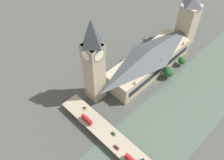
{
  "coord_description": "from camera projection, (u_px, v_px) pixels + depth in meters",
  "views": [
    {
      "loc": [
        -78.43,
        136.84,
        176.54
      ],
      "look_at": [
        21.65,
        36.57,
        16.44
      ],
      "focal_mm": 40.0,
      "sensor_mm": 36.0,
      "label": 1
    }
  ],
  "objects": [
    {
      "name": "ground_plane",
      "position": [
        156.0,
        83.0,
        233.11
      ],
      "size": [
        600.0,
        600.0,
        0.0
      ],
      "primitive_type": "plane",
      "color": "#424442"
    },
    {
      "name": "river_water",
      "position": [
        187.0,
        104.0,
        216.77
      ],
      "size": [
        57.32,
        360.0,
        0.3
      ],
      "primitive_type": "cube",
      "color": "#47564C",
      "rests_on": "ground_plane"
    },
    {
      "name": "parliament_hall",
      "position": [
        149.0,
        60.0,
        234.94
      ],
      "size": [
        27.73,
        93.57,
        26.17
      ],
      "color": "tan",
      "rests_on": "ground_plane"
    },
    {
      "name": "clock_tower",
      "position": [
        93.0,
        61.0,
        191.62
      ],
      "size": [
        14.31,
        14.31,
        80.79
      ],
      "color": "tan",
      "rests_on": "ground_plane"
    },
    {
      "name": "victoria_tower",
      "position": [
        188.0,
        22.0,
        252.44
      ],
      "size": [
        16.39,
        16.39,
        57.15
      ],
      "color": "tan",
      "rests_on": "ground_plane"
    },
    {
      "name": "road_bridge",
      "position": [
        133.0,
        157.0,
        179.46
      ],
      "size": [
        146.63,
        15.4,
        6.33
      ],
      "color": "gray",
      "rests_on": "ground_plane"
    },
    {
      "name": "double_decker_bus_lead",
      "position": [
        132.0,
        160.0,
        173.92
      ],
      "size": [
        11.33,
        2.58,
        4.98
      ],
      "color": "red",
      "rests_on": "road_bridge"
    },
    {
      "name": "double_decker_bus_mid",
      "position": [
        87.0,
        119.0,
        196.25
      ],
      "size": [
        10.58,
        2.47,
        4.8
      ],
      "color": "red",
      "rests_on": "road_bridge"
    },
    {
      "name": "car_northbound_lead",
      "position": [
        116.0,
        147.0,
        182.6
      ],
      "size": [
        4.78,
        1.88,
        1.47
      ],
      "color": "maroon",
      "rests_on": "road_bridge"
    },
    {
      "name": "car_northbound_mid",
      "position": [
        113.0,
        134.0,
        190.11
      ],
      "size": [
        4.16,
        1.82,
        1.35
      ],
      "color": "#2D5638",
      "rests_on": "road_bridge"
    },
    {
      "name": "car_northbound_tail",
      "position": [
        143.0,
        160.0,
        176.32
      ],
      "size": [
        4.61,
        1.78,
        1.25
      ],
      "color": "silver",
      "rests_on": "road_bridge"
    },
    {
      "name": "car_southbound_tail",
      "position": [
        85.0,
        108.0,
        206.0
      ],
      "size": [
        3.84,
        1.8,
        1.32
      ],
      "color": "gold",
      "rests_on": "road_bridge"
    },
    {
      "name": "tree_embankment_near",
      "position": [
        168.0,
        72.0,
        232.57
      ],
      "size": [
        9.83,
        9.83,
        12.36
      ],
      "color": "brown",
      "rests_on": "ground_plane"
    },
    {
      "name": "tree_embankment_mid",
      "position": [
        182.0,
        60.0,
        243.98
      ],
      "size": [
        7.38,
        7.38,
        10.23
      ],
      "color": "brown",
      "rests_on": "ground_plane"
    }
  ]
}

